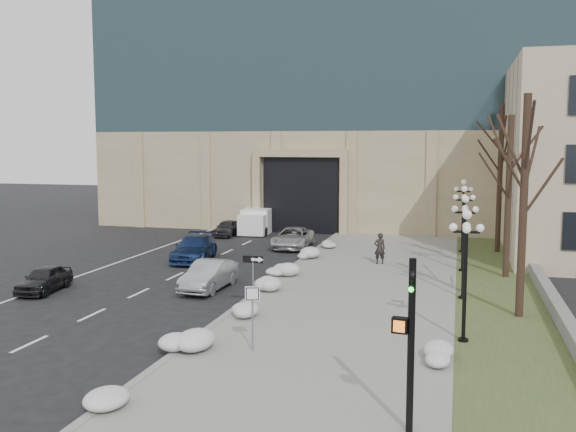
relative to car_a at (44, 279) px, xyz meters
name	(u,v)px	position (x,y,z in m)	size (l,w,h in m)	color
ground	(175,382)	(11.00, -9.14, -0.62)	(160.00, 160.00, 0.00)	black
sidewalk	(361,286)	(14.50, 4.86, -0.56)	(9.00, 40.00, 0.12)	gray
curb	(274,281)	(10.00, 4.86, -0.55)	(0.30, 40.00, 0.14)	gray
grass_strip	(500,294)	(21.00, 4.86, -0.57)	(4.00, 40.00, 0.10)	#3C4B25
stone_wall	(541,281)	(23.00, 6.86, -0.27)	(0.50, 30.00, 0.70)	gray
office_tower	(352,19)	(8.99, 34.45, 17.88)	(40.00, 24.70, 36.00)	tan
car_a	(44,279)	(0.00, 0.00, 0.00)	(1.46, 3.63, 1.24)	black
car_b	(209,275)	(7.45, 2.42, 0.09)	(1.49, 4.27, 1.41)	#979A9E
car_c	(194,248)	(3.64, 9.51, 0.13)	(2.09, 5.14, 1.49)	navy
car_d	(293,238)	(8.22, 15.60, 0.07)	(2.27, 4.92, 1.37)	silver
car_e	(227,228)	(1.97, 19.75, 0.00)	(1.46, 3.63, 1.24)	#333238
pedestrian	(380,248)	(14.68, 10.67, 0.40)	(0.66, 0.43, 1.80)	black
box_truck	(259,220)	(3.62, 22.48, 0.31)	(2.65, 6.23, 1.92)	white
one_way_sign	(256,266)	(11.02, -1.21, 1.40)	(0.91, 0.24, 2.44)	slate
keep_sign	(252,304)	(12.45, -6.10, 1.09)	(0.49, 0.18, 2.32)	slate
traffic_signal	(409,349)	(17.96, -10.93, 1.55)	(0.75, 0.99, 4.37)	black
snow_clump_a	(113,403)	(10.41, -11.64, -0.32)	(1.10, 1.60, 0.36)	silver
snow_clump_b	(183,347)	(10.26, -6.87, -0.32)	(1.10, 1.60, 0.36)	silver
snow_clump_c	(237,313)	(10.57, -2.38, -0.32)	(1.10, 1.60, 0.36)	silver
snow_clump_d	(273,285)	(10.54, 2.84, -0.32)	(1.10, 1.60, 0.36)	silver
snow_clump_e	(284,271)	(10.13, 6.36, -0.32)	(1.10, 1.60, 0.36)	silver
snow_clump_f	(309,256)	(10.37, 11.09, -0.32)	(1.10, 1.60, 0.36)	silver
snow_clump_g	(325,245)	(10.54, 15.32, -0.32)	(1.10, 1.60, 0.36)	silver
snow_clump_h	(438,357)	(18.52, -5.69, -0.32)	(1.10, 1.60, 0.36)	silver
lamppost_a	(466,258)	(19.30, -3.14, 2.46)	(1.18, 1.18, 4.76)	black
lamppost_b	(464,233)	(19.30, 3.36, 2.46)	(1.18, 1.18, 4.76)	black
lamppost_c	(464,217)	(19.30, 9.86, 2.46)	(1.18, 1.18, 4.76)	black
lamppost_d	(463,206)	(19.30, 16.36, 2.46)	(1.18, 1.18, 4.76)	black
tree_near	(525,175)	(21.50, 0.86, 5.21)	(3.20, 3.20, 9.00)	black
tree_mid	(509,174)	(21.50, 8.86, 4.89)	(3.20, 3.20, 8.50)	black
tree_far	(500,158)	(21.50, 16.86, 5.53)	(3.20, 3.20, 9.50)	black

